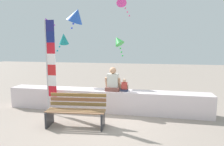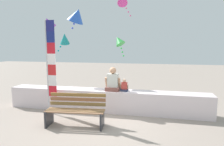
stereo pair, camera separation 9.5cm
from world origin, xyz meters
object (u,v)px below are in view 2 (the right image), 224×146
(kite_green, at_px, (119,41))
(kite_teal, at_px, (65,39))
(park_bench, at_px, (76,111))
(kite_blue, at_px, (77,16))
(flag_banner, at_px, (50,63))
(kite_magenta, at_px, (122,1))
(person_adult, at_px, (113,82))
(person_child, at_px, (124,86))
(kite_purple, at_px, (48,23))

(kite_green, xyz_separation_m, kite_teal, (-2.35, -0.77, 0.08))
(park_bench, xyz_separation_m, kite_blue, (-1.08, 2.90, 3.10))
(park_bench, xyz_separation_m, kite_teal, (-1.85, 3.29, 2.16))
(flag_banner, relative_size, kite_magenta, 2.84)
(person_adult, xyz_separation_m, kite_magenta, (-0.25, 3.45, 3.40))
(kite_blue, relative_size, kite_magenta, 0.95)
(kite_teal, xyz_separation_m, kite_magenta, (2.38, 1.54, 1.88))
(flag_banner, distance_m, kite_green, 3.75)
(person_child, relative_size, kite_magenta, 0.39)
(park_bench, xyz_separation_m, flag_banner, (-1.22, 0.82, 1.29))
(person_adult, distance_m, flag_banner, 2.18)
(kite_purple, bearing_deg, kite_blue, 15.23)
(person_adult, distance_m, kite_blue, 3.44)
(person_child, height_order, kite_teal, kite_teal)
(person_adult, height_order, person_child, person_adult)
(park_bench, height_order, kite_magenta, kite_magenta)
(person_adult, bearing_deg, flag_banner, -164.69)
(person_child, height_order, kite_purple, kite_purple)
(kite_magenta, bearing_deg, kite_green, -92.18)
(person_child, relative_size, kite_teal, 0.48)
(flag_banner, bearing_deg, person_child, 12.89)
(park_bench, height_order, kite_blue, kite_blue)
(park_bench, bearing_deg, kite_blue, 110.35)
(park_bench, relative_size, person_adult, 2.11)
(person_child, height_order, kite_blue, kite_blue)
(kite_teal, relative_size, kite_purple, 1.01)
(person_adult, xyz_separation_m, flag_banner, (-2.01, -0.55, 0.65))
(kite_green, xyz_separation_m, kite_magenta, (0.03, 0.77, 1.96))
(flag_banner, relative_size, kite_teal, 3.50)
(person_child, xyz_separation_m, kite_blue, (-2.26, 1.53, 2.61))
(park_bench, bearing_deg, kite_purple, 130.57)
(kite_green, distance_m, kite_teal, 2.48)
(kite_teal, relative_size, kite_magenta, 0.81)
(kite_teal, bearing_deg, flag_banner, -75.79)
(kite_purple, bearing_deg, flag_banner, -60.66)
(flag_banner, xyz_separation_m, kite_blue, (0.15, 2.08, 1.81))
(kite_purple, bearing_deg, person_adult, -22.09)
(kite_green, height_order, kite_teal, kite_teal)
(kite_teal, distance_m, kite_blue, 1.28)
(kite_teal, bearing_deg, kite_blue, -26.71)
(kite_magenta, bearing_deg, flag_banner, -113.71)
(flag_banner, bearing_deg, kite_blue, 85.96)
(park_bench, distance_m, kite_green, 4.59)
(flag_banner, bearing_deg, kite_teal, 104.21)
(park_bench, distance_m, kite_blue, 4.38)
(park_bench, relative_size, person_child, 4.05)
(kite_magenta, xyz_separation_m, kite_purple, (-2.75, -2.24, -1.25))
(kite_purple, bearing_deg, kite_green, 28.33)
(kite_teal, bearing_deg, person_adult, -36.06)
(kite_magenta, bearing_deg, kite_blue, -129.94)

